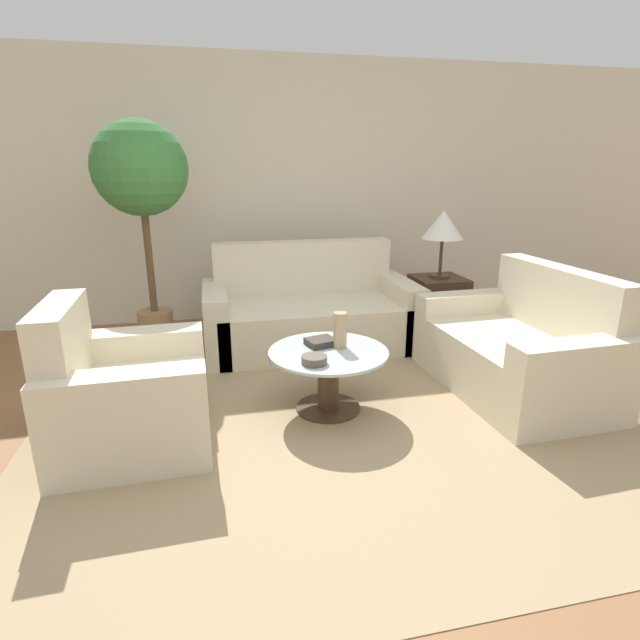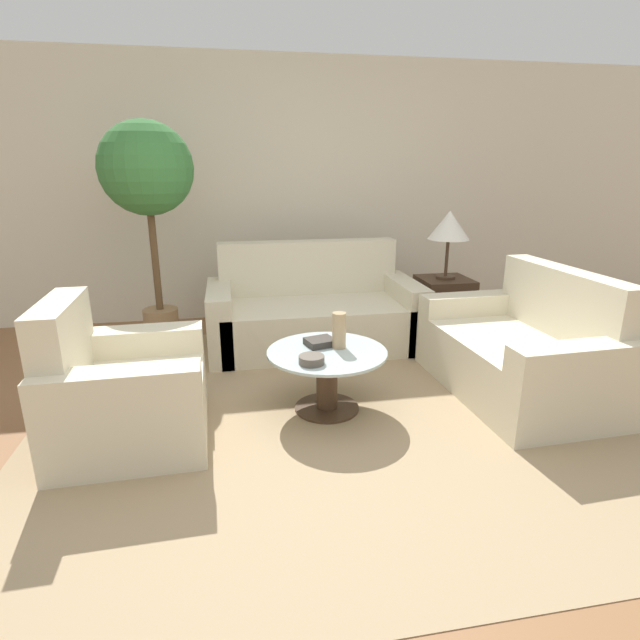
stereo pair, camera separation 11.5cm
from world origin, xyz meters
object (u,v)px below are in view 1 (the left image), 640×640
coffee_table (328,372)px  table_lamp (443,226)px  armchair (121,399)px  loveseat (521,352)px  vase (340,330)px  bowl (314,360)px  sofa_main (309,314)px  book_stack (321,342)px  potted_plant (141,181)px

coffee_table → table_lamp: 2.01m
armchair → loveseat: (2.69, 0.18, 0.00)m
armchair → vase: bearing=-83.7°
armchair → table_lamp: size_ratio=1.49×
loveseat → bowl: (-1.57, -0.23, 0.16)m
sofa_main → armchair: bearing=-133.8°
loveseat → bowl: loveseat is taller
armchair → book_stack: 1.27m
armchair → loveseat: size_ratio=0.63×
sofa_main → table_lamp: size_ratio=3.01×
table_lamp → potted_plant: (-2.57, 0.18, 0.40)m
sofa_main → bowl: sofa_main is taller
sofa_main → table_lamp: bearing=-2.1°
sofa_main → armchair: 2.01m
coffee_table → armchair: bearing=-173.3°
book_stack → coffee_table: bearing=-93.1°
bowl → armchair: bearing=177.6°
vase → bowl: size_ratio=1.52×
loveseat → bowl: 1.59m
book_stack → bowl: bearing=-125.4°
bowl → loveseat: bearing=8.2°
vase → bowl: vase is taller
vase → book_stack: vase is taller
table_lamp → loveseat: bearing=-86.5°
sofa_main → bowl: bearing=-100.0°
loveseat → potted_plant: bearing=-120.3°
loveseat → vase: bearing=-92.9°
table_lamp → bowl: 2.17m
sofa_main → coffee_table: bearing=-95.7°
book_stack → potted_plant: bearing=116.1°
table_lamp → bowl: bearing=-135.8°
sofa_main → armchair: (-1.39, -1.45, -0.00)m
sofa_main → bowl: (-0.26, -1.50, 0.16)m
sofa_main → coffee_table: 1.31m
loveseat → table_lamp: bearing=-178.8°
vase → sofa_main: bearing=88.1°
potted_plant → armchair: bearing=-91.8°
potted_plant → bowl: bearing=-56.6°
loveseat → table_lamp: 1.44m
table_lamp → potted_plant: potted_plant is taller
sofa_main → book_stack: sofa_main is taller
bowl → table_lamp: bearing=44.2°
armchair → coffee_table: (1.26, 0.15, -0.01)m
bowl → book_stack: 0.32m
sofa_main → loveseat: bearing=-44.3°
armchair → potted_plant: potted_plant is taller
loveseat → coffee_table: loveseat is taller
coffee_table → book_stack: (-0.02, 0.11, 0.17)m
armchair → bowl: bearing=-94.2°
sofa_main → bowl: 1.53m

